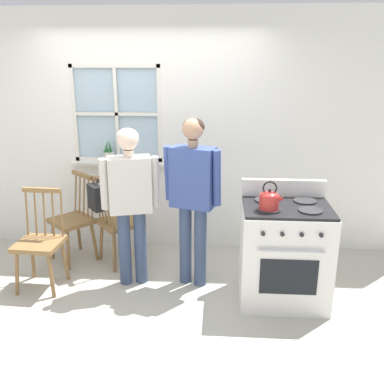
# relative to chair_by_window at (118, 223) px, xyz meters

# --- Properties ---
(ground_plane) EXTENTS (16.00, 16.00, 0.00)m
(ground_plane) POSITION_rel_chair_by_window_xyz_m (0.32, -0.86, -0.46)
(ground_plane) COLOR #B2AD9E
(wall_back) EXTENTS (6.40, 0.16, 2.70)m
(wall_back) POSITION_rel_chair_by_window_xyz_m (0.34, 0.54, 0.88)
(wall_back) COLOR silver
(wall_back) RESTS_ON ground_plane
(chair_by_window) EXTENTS (0.57, 0.58, 0.98)m
(chair_by_window) POSITION_rel_chair_by_window_xyz_m (0.00, 0.00, 0.00)
(chair_by_window) COLOR olive
(chair_by_window) RESTS_ON ground_plane
(chair_near_wall) EXTENTS (0.44, 0.42, 0.98)m
(chair_near_wall) POSITION_rel_chair_by_window_xyz_m (-0.63, -0.57, 0.00)
(chair_near_wall) COLOR olive
(chair_near_wall) RESTS_ON ground_plane
(chair_center_cluster) EXTENTS (0.58, 0.58, 0.98)m
(chair_center_cluster) POSITION_rel_chair_by_window_xyz_m (-0.51, 0.05, 0.00)
(chair_center_cluster) COLOR olive
(chair_center_cluster) RESTS_ON ground_plane
(person_elderly_left) EXTENTS (0.56, 0.31, 1.56)m
(person_elderly_left) POSITION_rel_chair_by_window_xyz_m (0.24, -0.43, 0.49)
(person_elderly_left) COLOR #384766
(person_elderly_left) RESTS_ON ground_plane
(person_teen_center) EXTENTS (0.57, 0.32, 1.66)m
(person_teen_center) POSITION_rel_chair_by_window_xyz_m (0.84, -0.41, 0.54)
(person_teen_center) COLOR #384766
(person_teen_center) RESTS_ON ground_plane
(stove) EXTENTS (0.79, 0.68, 1.08)m
(stove) POSITION_rel_chair_by_window_xyz_m (1.69, -0.63, 0.01)
(stove) COLOR white
(stove) RESTS_ON ground_plane
(kettle) EXTENTS (0.21, 0.17, 0.25)m
(kettle) POSITION_rel_chair_by_window_xyz_m (1.52, -0.77, 0.56)
(kettle) COLOR red
(kettle) RESTS_ON stove
(potted_plant) EXTENTS (0.12, 0.12, 0.26)m
(potted_plant) POSITION_rel_chair_by_window_xyz_m (-0.18, 0.45, 0.66)
(potted_plant) COLOR beige
(potted_plant) RESTS_ON wall_back
(handbag) EXTENTS (0.25, 0.25, 0.31)m
(handbag) POSITION_rel_chair_by_window_xyz_m (-0.18, -0.15, 0.35)
(handbag) COLOR black
(handbag) RESTS_ON chair_by_window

